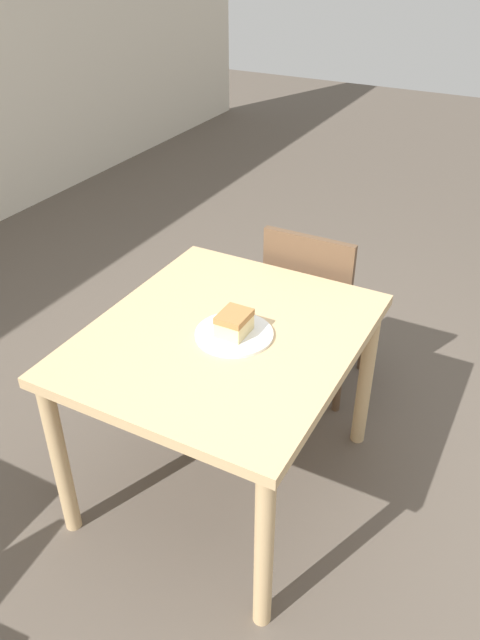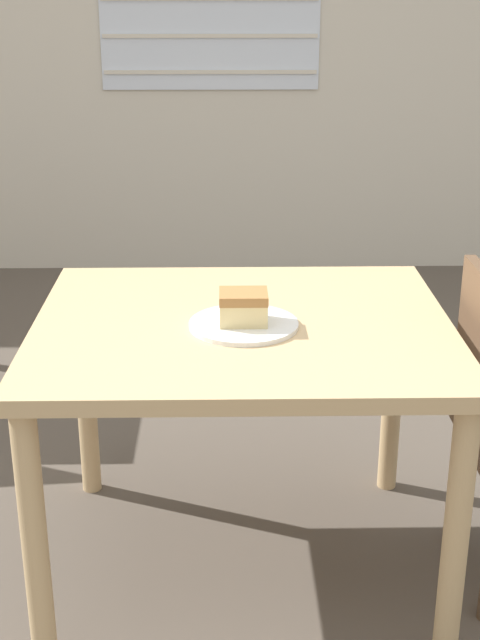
# 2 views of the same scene
# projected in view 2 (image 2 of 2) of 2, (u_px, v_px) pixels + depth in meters

# --- Properties ---
(ground_plane) EXTENTS (14.00, 14.00, 0.00)m
(ground_plane) POSITION_uv_depth(u_px,v_px,m) (254.00, 620.00, 2.28)
(ground_plane) COLOR brown
(wall_back) EXTENTS (10.00, 0.10, 2.80)m
(wall_back) POSITION_uv_depth(u_px,v_px,m) (237.00, 6.00, 4.61)
(wall_back) COLOR beige
(wall_back) RESTS_ON ground_plane
(dining_table_near) EXTENTS (1.05, 0.90, 0.73)m
(dining_table_near) POSITION_uv_depth(u_px,v_px,m) (242.00, 356.00, 2.28)
(dining_table_near) COLOR tan
(dining_table_near) RESTS_ON ground_plane
(plate) EXTENTS (0.27, 0.27, 0.01)m
(plate) POSITION_uv_depth(u_px,v_px,m) (244.00, 324.00, 2.21)
(plate) COLOR white
(plate) RESTS_ON dining_table_near
(cake_slice) EXTENTS (0.12, 0.10, 0.08)m
(cake_slice) POSITION_uv_depth(u_px,v_px,m) (243.00, 307.00, 2.19)
(cake_slice) COLOR #E5CC89
(cake_slice) RESTS_ON plate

